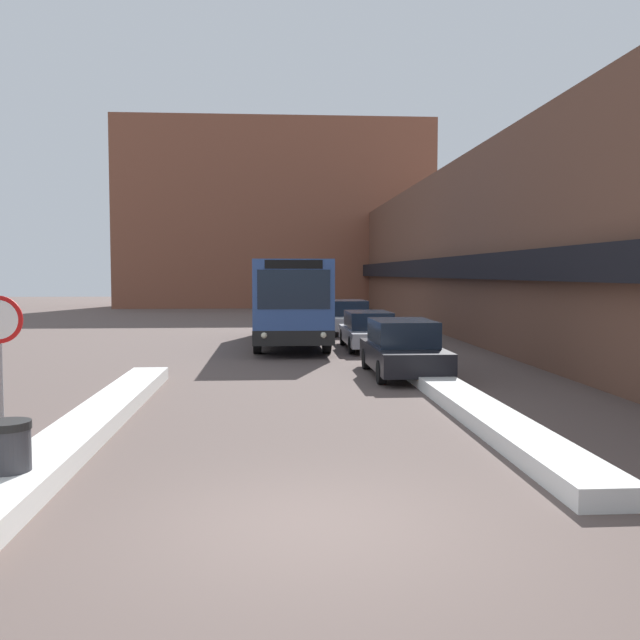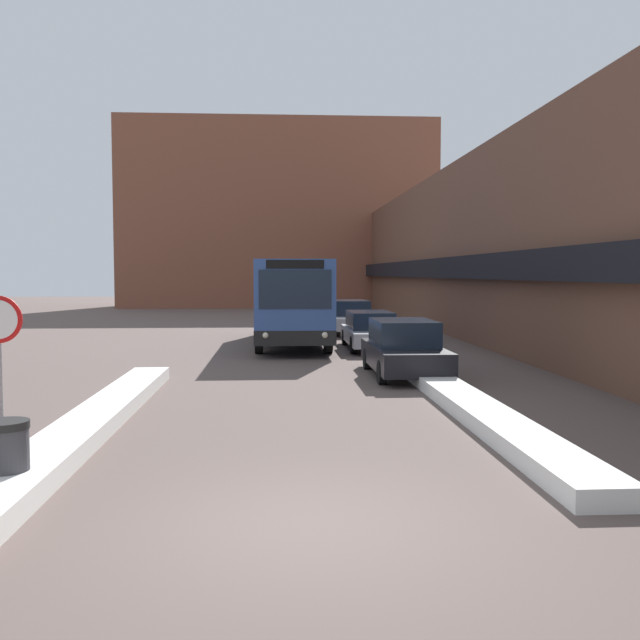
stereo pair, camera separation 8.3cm
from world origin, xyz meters
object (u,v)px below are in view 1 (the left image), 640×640
parked_car_front (403,348)px  parked_car_back (348,317)px  trash_bin (8,458)px  parked_car_middle (368,330)px  city_bus (290,299)px

parked_car_front → parked_car_back: 13.94m
parked_car_front → trash_bin: 12.28m
parked_car_front → parked_car_middle: parked_car_front is taller
parked_car_back → trash_bin: parked_car_back is taller
city_bus → parked_car_front: bearing=-71.9°
parked_car_front → parked_car_middle: bearing=90.0°
city_bus → parked_car_back: size_ratio=2.17×
city_bus → parked_car_middle: 3.59m
city_bus → parked_car_back: (2.87, 5.13, -1.01)m
parked_car_middle → trash_bin: size_ratio=5.14×
city_bus → parked_car_front: size_ratio=2.23×
trash_bin → parked_car_front: bearing=55.6°
city_bus → parked_car_front: 9.33m
parked_car_middle → city_bus: bearing=147.0°
city_bus → trash_bin: city_bus is taller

